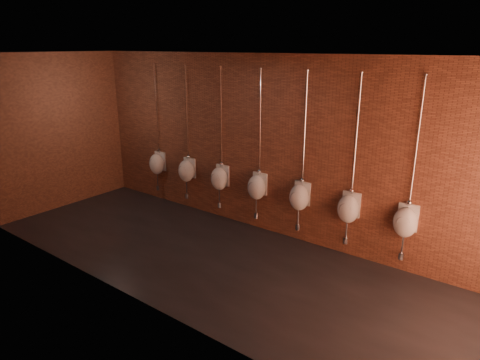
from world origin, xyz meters
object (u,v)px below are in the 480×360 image
object	(u,v)px
urinal_3	(257,186)
urinal_5	(349,208)
urinal_4	(300,196)
urinal_2	(220,178)
urinal_0	(157,163)
urinal_6	(406,221)
urinal_1	(187,170)

from	to	relation	value
urinal_3	urinal_5	xyz separation A→B (m)	(1.78, 0.00, 0.00)
urinal_3	urinal_4	world-z (taller)	same
urinal_2	urinal_4	distance (m)	1.78
urinal_0	urinal_6	xyz separation A→B (m)	(5.33, 0.00, 0.00)
urinal_3	urinal_6	size ratio (longest dim) A/B	1.00
urinal_0	urinal_3	size ratio (longest dim) A/B	1.00
urinal_5	urinal_3	bearing A→B (deg)	180.00
urinal_3	urinal_4	distance (m)	0.89
urinal_1	urinal_4	size ratio (longest dim) A/B	1.00
urinal_3	urinal_5	world-z (taller)	same
urinal_1	urinal_6	size ratio (longest dim) A/B	1.00
urinal_1	urinal_4	distance (m)	2.66
urinal_1	urinal_5	size ratio (longest dim) A/B	1.00
urinal_4	urinal_5	xyz separation A→B (m)	(0.89, 0.00, 0.00)
urinal_0	urinal_1	world-z (taller)	same
urinal_3	urinal_4	xyz separation A→B (m)	(0.89, 0.00, 0.00)
urinal_6	urinal_0	bearing A→B (deg)	180.00
urinal_2	urinal_4	xyz separation A→B (m)	(1.78, 0.00, 0.00)
urinal_0	urinal_6	bearing A→B (deg)	0.00
urinal_6	urinal_5	bearing A→B (deg)	180.00
urinal_4	urinal_5	bearing A→B (deg)	0.00
urinal_0	urinal_2	size ratio (longest dim) A/B	1.00
urinal_4	urinal_6	xyz separation A→B (m)	(1.78, 0.00, 0.00)
urinal_2	urinal_3	xyz separation A→B (m)	(0.89, 0.00, 0.00)
urinal_3	urinal_0	bearing A→B (deg)	180.00
urinal_3	urinal_6	bearing A→B (deg)	0.00
urinal_5	urinal_6	world-z (taller)	same
urinal_2	urinal_6	bearing A→B (deg)	0.00
urinal_2	urinal_5	world-z (taller)	same
urinal_4	urinal_5	distance (m)	0.89
urinal_5	urinal_2	bearing A→B (deg)	180.00
urinal_0	urinal_3	xyz separation A→B (m)	(2.66, 0.00, 0.00)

